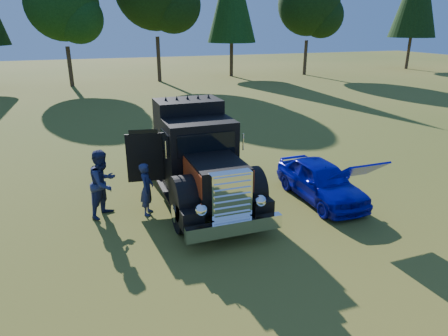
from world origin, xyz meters
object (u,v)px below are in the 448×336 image
hotrod_coupe (321,181)px  spectator_near (147,189)px  diamond_t_truck (196,159)px  spectator_far (103,183)px

hotrod_coupe → spectator_near: size_ratio=2.57×
diamond_t_truck → hotrod_coupe: (3.62, -1.54, -0.64)m
diamond_t_truck → hotrod_coupe: diamond_t_truck is taller
spectator_near → spectator_far: 1.23m
spectator_far → hotrod_coupe: bearing=-58.2°
spectator_far → diamond_t_truck: bearing=-40.6°
diamond_t_truck → spectator_near: 1.91m
spectator_near → spectator_far: bearing=96.1°
diamond_t_truck → hotrod_coupe: 3.98m
hotrod_coupe → spectator_far: size_ratio=2.02×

